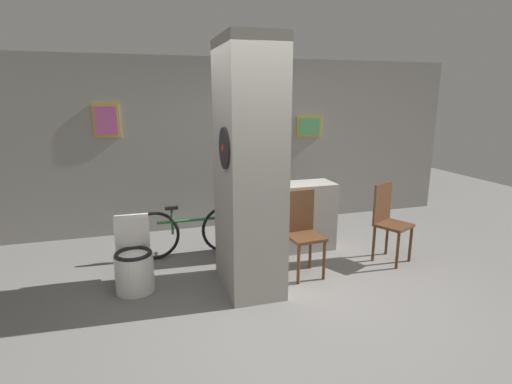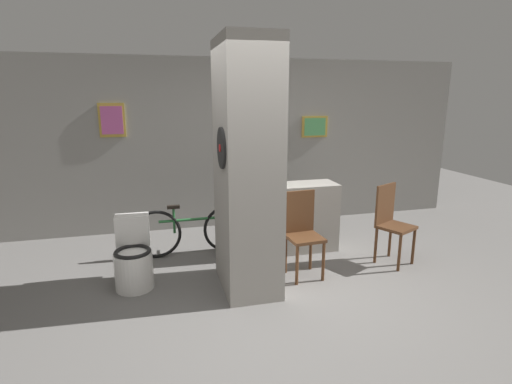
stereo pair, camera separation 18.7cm
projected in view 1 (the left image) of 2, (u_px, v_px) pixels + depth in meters
ground_plane at (274, 303)px, 4.03m from camera, size 14.00×14.00×0.00m
wall_back at (218, 145)px, 6.17m from camera, size 8.00×0.09×2.60m
pillar_center at (249, 169)px, 4.12m from camera, size 0.59×0.92×2.60m
counter_shelf at (284, 218)px, 5.32m from camera, size 1.35×0.44×0.91m
toilet at (134, 261)px, 4.28m from camera, size 0.41×0.57×0.75m
chair_near_pillar at (302, 229)px, 4.59m from camera, size 0.40×0.40×0.98m
chair_by_doorway at (389, 219)px, 4.99m from camera, size 0.50×0.50×0.98m
bicycle at (191, 231)px, 5.16m from camera, size 1.55×0.42×0.68m
bottle_tall at (273, 175)px, 5.22m from camera, size 0.09×0.09×0.32m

